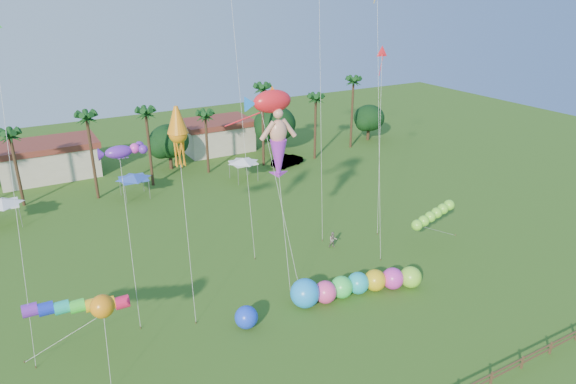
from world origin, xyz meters
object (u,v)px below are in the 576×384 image
car_b (287,160)px  blue_ball (246,317)px  spectator_b (333,240)px  caterpillar_inflatable (352,285)px

car_b → blue_ball: blue_ball is taller
spectator_b → blue_ball: bearing=-127.6°
spectator_b → caterpillar_inflatable: caterpillar_inflatable is taller
car_b → caterpillar_inflatable: bearing=142.6°
car_b → blue_ball: size_ratio=2.85×
caterpillar_inflatable → blue_ball: 9.39m
car_b → spectator_b: car_b is taller
spectator_b → caterpillar_inflatable: size_ratio=0.14×
blue_ball → car_b: bearing=55.8°
caterpillar_inflatable → spectator_b: bearing=77.7°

